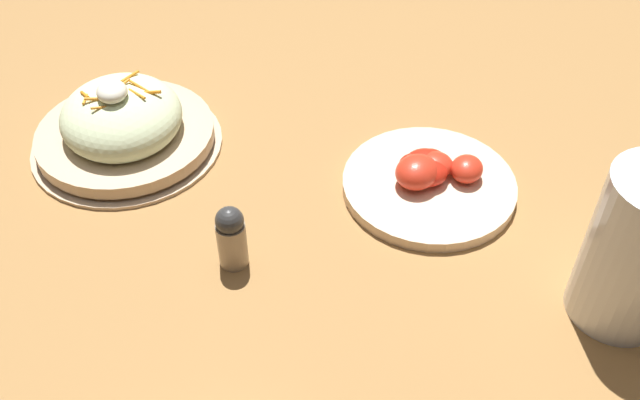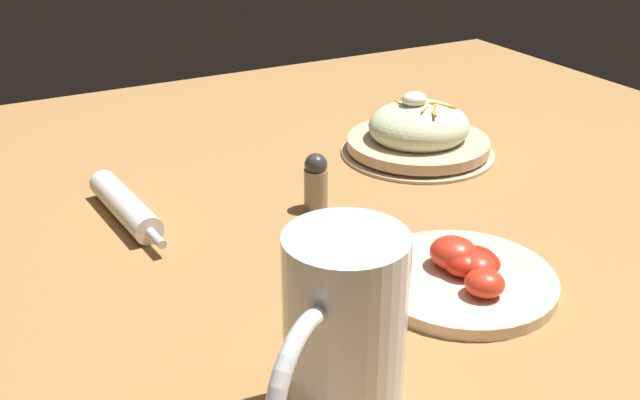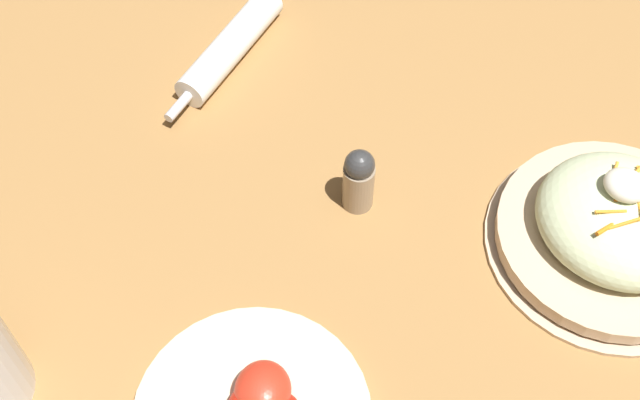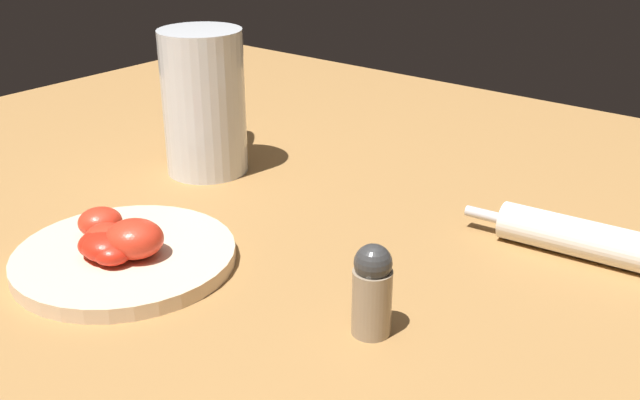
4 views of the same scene
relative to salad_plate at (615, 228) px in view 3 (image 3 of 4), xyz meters
The scene contains 4 objects.
ground_plane 0.25m from the salad_plate, 47.48° to the left, with size 1.43×1.43×0.00m, color #9E703D.
salad_plate is the anchor object (origin of this frame).
napkin_roll 0.43m from the salad_plate, ahead, with size 0.05×0.20×0.03m.
salt_shaker 0.23m from the salad_plate, 22.38° to the left, with size 0.03×0.03×0.07m.
Camera 3 is at (-0.18, 0.31, 0.66)m, focal length 47.61 mm.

